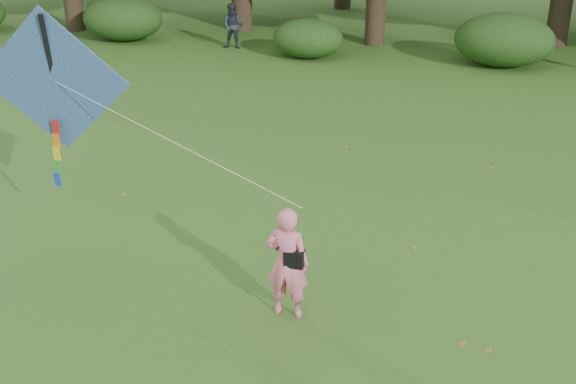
# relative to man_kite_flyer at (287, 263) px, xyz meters

# --- Properties ---
(ground) EXTENTS (100.00, 100.00, 0.00)m
(ground) POSITION_rel_man_kite_flyer_xyz_m (-0.13, -0.62, -0.94)
(ground) COLOR #265114
(ground) RESTS_ON ground
(man_kite_flyer) EXTENTS (0.69, 0.46, 1.88)m
(man_kite_flyer) POSITION_rel_man_kite_flyer_xyz_m (0.00, 0.00, 0.00)
(man_kite_flyer) COLOR pink
(man_kite_flyer) RESTS_ON ground
(bystander_left) EXTENTS (0.92, 0.75, 1.75)m
(bystander_left) POSITION_rel_man_kite_flyer_xyz_m (-7.29, 17.06, -0.07)
(bystander_left) COLOR #282D36
(bystander_left) RESTS_ON ground
(crossbody_bag) EXTENTS (0.43, 0.20, 0.73)m
(crossbody_bag) POSITION_rel_man_kite_flyer_xyz_m (0.12, -0.03, 0.12)
(crossbody_bag) COLOR black
(crossbody_bag) RESTS_ON ground
(flying_kite) EXTENTS (6.19, 1.63, 3.38)m
(flying_kite) POSITION_rel_man_kite_flyer_xyz_m (-4.58, 1.17, 2.19)
(flying_kite) COLOR #286EAF
(flying_kite) RESTS_ON ground
(shrub_band) EXTENTS (39.15, 3.22, 1.88)m
(shrub_band) POSITION_rel_man_kite_flyer_xyz_m (-0.85, 16.98, -0.08)
(shrub_band) COLOR #264919
(shrub_band) RESTS_ON ground
(fallen_leaves) EXTENTS (11.01, 13.12, 0.01)m
(fallen_leaves) POSITION_rel_man_kite_flyer_xyz_m (0.54, 2.42, -0.94)
(fallen_leaves) COLOR olive
(fallen_leaves) RESTS_ON ground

